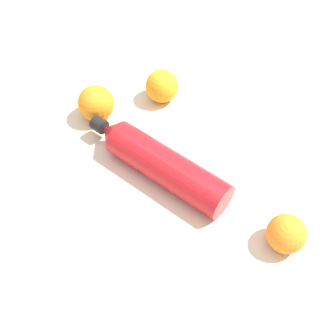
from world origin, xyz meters
The scene contains 5 objects.
ground_plane centered at (0.00, 0.00, 0.00)m, with size 2.40×2.40×0.00m, color beige.
water_bottle centered at (0.05, -0.05, 0.03)m, with size 0.25×0.22×0.06m.
orange_0 centered at (-0.15, 0.09, 0.03)m, with size 0.06×0.06×0.06m, color orange.
orange_1 centered at (0.17, -0.20, 0.04)m, with size 0.07×0.07×0.07m, color orange.
orange_2 centered at (0.04, -0.25, 0.03)m, with size 0.07×0.07×0.07m, color orange.
Camera 1 is at (0.04, 0.40, 0.60)m, focal length 44.50 mm.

